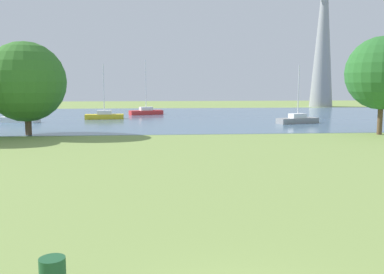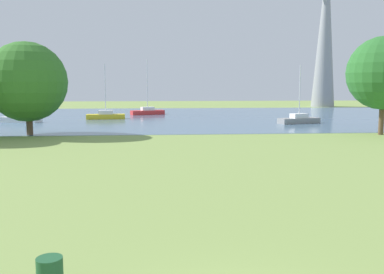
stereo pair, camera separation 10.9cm
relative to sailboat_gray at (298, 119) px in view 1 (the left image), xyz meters
The scene contains 10 objects.
ground_plane 22.67m from the sailboat_gray, 129.46° to the right, with size 160.00×160.00×0.00m, color #7F994C.
water_surface 17.83m from the sailboat_gray, 143.90° to the left, with size 140.00×40.00×0.02m, color slate.
sailboat_gray is the anchor object (origin of this frame).
sailboat_red 23.01m from the sailboat_gray, 139.14° to the left, with size 5.02×3.03×7.87m.
sailboat_yellow 23.77m from the sailboat_gray, 161.04° to the left, with size 4.90×1.87×6.91m.
sailboat_white 32.04m from the sailboat_gray, behind, with size 5.03×3.00×6.30m.
tree_west_near 28.75m from the sailboat_gray, 162.56° to the right, with size 6.91×6.91×8.09m.
tree_mid_shore 28.62m from the sailboat_gray, 162.32° to the right, with size 5.32×5.32×7.18m.
tree_east_near 12.42m from the sailboat_gray, 70.70° to the right, with size 6.37×6.37×8.57m.
electricity_pylon 39.86m from the sailboat_gray, 64.51° to the left, with size 6.40×4.40×29.96m.
Camera 1 is at (-1.44, -6.76, 4.48)m, focal length 39.41 mm.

